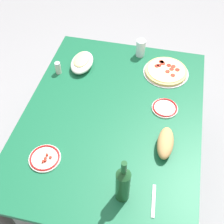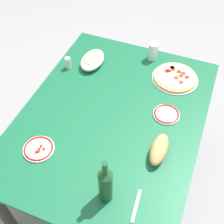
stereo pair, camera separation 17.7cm
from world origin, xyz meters
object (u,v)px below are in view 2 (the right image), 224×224
Objects in this scene: pepperoni_pizza at (175,77)px; water_glass at (153,51)px; baked_pasta_dish at (92,59)px; side_plate_near at (39,149)px; wine_bottle at (106,184)px; dining_table at (112,126)px; bread_loaf at (159,149)px; spice_shaker at (68,63)px; side_plate_far at (166,114)px.

water_glass is at bearing -126.67° from pepperoni_pizza.
side_plate_near is (0.78, 0.02, -0.03)m from baked_pasta_dish.
wine_bottle is 1.11m from water_glass.
dining_table is at bearing -161.69° from wine_bottle.
water_glass is at bearing 173.05° from dining_table.
baked_pasta_dish is 0.85m from bread_loaf.
dining_table is 4.55× the size of pepperoni_pizza.
baked_pasta_dish is 0.17m from spice_shaker.
side_plate_near is (0.38, -0.29, 0.11)m from dining_table.
dining_table is 0.35m from side_plate_far.
spice_shaker reaches higher than side_plate_far.
spice_shaker reaches higher than pepperoni_pizza.
dining_table is at bearing -31.57° from pepperoni_pizza.
baked_pasta_dish reaches higher than side_plate_far.
pepperoni_pizza is at bearing 145.90° from side_plate_near.
baked_pasta_dish is 1.89× the size of water_glass.
wine_bottle is 3.63× the size of spice_shaker.
bread_loaf is at bearing 64.48° from dining_table.
bread_loaf reaches higher than side_plate_near.
water_glass reaches higher than dining_table.
water_glass reaches higher than side_plate_near.
wine_bottle is at bearing 18.31° from dining_table.
wine_bottle is 1.82× the size of side_plate_near.
wine_bottle is at bearing 4.64° from water_glass.
baked_pasta_dish is at bearing -152.20° from wine_bottle.
dining_table is 8.22× the size of side_plate_near.
pepperoni_pizza is at bearing 102.56° from spice_shaker.
pepperoni_pizza reaches higher than side_plate_far.
dining_table is 6.71× the size of bread_loaf.
side_plate_far is (0.49, 0.23, -0.05)m from water_glass.
spice_shaker is (-0.79, -0.61, -0.09)m from wine_bottle.
dining_table is 5.95× the size of baked_pasta_dish.
spice_shaker is (-0.30, -0.45, 0.15)m from dining_table.
water_glass reaches higher than pepperoni_pizza.
baked_pasta_dish is at bearing -130.82° from bread_loaf.
water_glass is (-0.22, 0.38, 0.02)m from baked_pasta_dish.
wine_bottle is 1.48× the size of bread_loaf.
wine_bottle is (0.89, 0.47, 0.09)m from baked_pasta_dish.
water_glass is at bearing 159.99° from side_plate_near.
baked_pasta_dish is 1.48× the size of side_plate_far.
dining_table is at bearing -115.52° from bread_loaf.
side_plate_far is at bearing 4.75° from pepperoni_pizza.
dining_table is 0.57m from wine_bottle.
pepperoni_pizza reaches higher than side_plate_near.
spice_shaker reaches higher than dining_table.
pepperoni_pizza is 0.62m from bread_loaf.
water_glass is at bearing 119.67° from baked_pasta_dish.
baked_pasta_dish is 0.78m from side_plate_near.
pepperoni_pizza is 0.26m from water_glass.
spice_shaker is at bearing -123.45° from dining_table.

